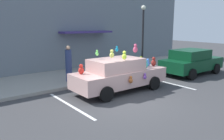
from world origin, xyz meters
The scene contains 10 objects.
ground_plane centered at (0.00, 0.00, 0.00)m, with size 60.00×60.00×0.00m, color #38383A.
sidewalk centered at (0.00, 5.00, 0.07)m, with size 24.00×4.00×0.15m, color gray.
storefront_building centered at (0.02, 7.14, 3.19)m, with size 24.00×1.25×6.40m.
parking_stripe_front centered at (3.79, 1.00, 0.00)m, with size 0.12×3.60×0.01m, color silver.
parking_stripe_rear centered at (-1.96, 1.00, 0.00)m, with size 0.12×3.60×0.01m, color silver.
plush_covered_car centered at (0.79, 1.32, 0.80)m, with size 4.56×1.95×2.15m.
parked_sedan_behind centered at (6.60, 1.37, 0.79)m, with size 4.21×2.03×1.54m.
teddy_bear_on_sidewalk centered at (2.38, 3.87, 0.53)m, with size 0.43×0.35×0.81m.
street_lamp_post centered at (4.47, 3.50, 2.61)m, with size 0.28×0.28×4.04m.
pedestrian_near_shopfront centered at (-0.48, 3.89, 1.02)m, with size 0.33×0.33×1.86m.
Camera 1 is at (-5.84, -6.67, 3.11)m, focal length 36.83 mm.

